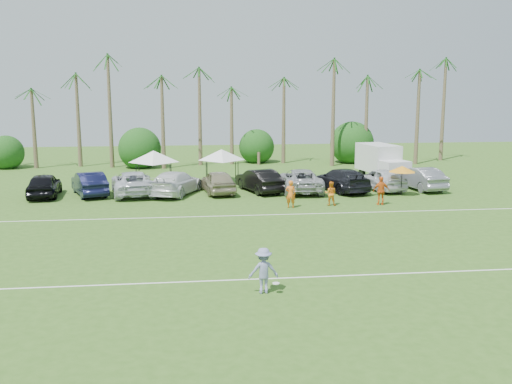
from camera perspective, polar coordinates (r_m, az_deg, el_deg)
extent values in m
plane|color=#345B1B|center=(21.52, -3.19, -10.56)|extent=(120.00, 120.00, 0.00)
cube|color=white|center=(23.40, -3.51, -8.82)|extent=(80.00, 0.10, 0.01)
cube|color=white|center=(34.96, -4.66, -2.44)|extent=(80.00, 0.10, 0.01)
cone|color=brown|center=(60.29, -22.12, 6.46)|extent=(0.44, 0.44, 9.00)
cone|color=brown|center=(59.15, -17.44, 7.17)|extent=(0.44, 0.44, 10.00)
cone|color=brown|center=(58.53, -13.58, 7.81)|extent=(0.44, 0.44, 11.00)
cone|color=brown|center=(58.28, -9.59, 6.47)|extent=(0.44, 0.44, 8.00)
cone|color=brown|center=(58.19, -5.64, 7.05)|extent=(0.44, 0.44, 9.00)
cone|color=brown|center=(58.39, -1.68, 7.59)|extent=(0.44, 0.44, 10.00)
cone|color=brown|center=(58.86, 2.23, 8.10)|extent=(0.44, 0.44, 11.00)
cone|color=brown|center=(59.92, 6.98, 6.63)|extent=(0.44, 0.44, 8.00)
cone|color=brown|center=(61.27, 11.58, 7.05)|extent=(0.44, 0.44, 9.00)
cone|color=brown|center=(62.99, 15.95, 7.40)|extent=(0.44, 0.44, 10.00)
cone|color=brown|center=(64.62, 19.28, 7.73)|extent=(0.44, 0.44, 11.00)
cylinder|color=brown|center=(62.10, -23.43, 2.93)|extent=(0.30, 0.30, 1.40)
sphere|color=#134312|center=(61.99, -23.50, 3.94)|extent=(4.00, 4.00, 4.00)
cylinder|color=brown|center=(59.69, -11.37, 3.31)|extent=(0.30, 0.30, 1.40)
sphere|color=#134312|center=(59.58, -11.41, 4.36)|extent=(4.00, 4.00, 4.00)
cylinder|color=brown|center=(59.93, 0.16, 3.54)|extent=(0.30, 0.30, 1.40)
sphere|color=#134312|center=(59.82, 0.16, 4.59)|extent=(4.00, 4.00, 4.00)
cylinder|color=brown|center=(61.94, 9.40, 3.62)|extent=(0.30, 0.30, 1.40)
sphere|color=#134312|center=(61.82, 9.43, 4.63)|extent=(4.00, 4.00, 4.00)
imported|color=orange|center=(37.30, 3.48, -0.21)|extent=(0.75, 0.58, 1.82)
imported|color=orange|center=(38.35, 7.47, -0.14)|extent=(0.93, 0.82, 1.61)
imported|color=orange|center=(39.03, 12.41, 0.12)|extent=(1.16, 0.54, 1.93)
cube|color=silver|center=(50.25, 12.10, 3.38)|extent=(2.96, 4.54, 2.29)
cube|color=silver|center=(47.84, 13.73, 1.88)|extent=(2.35, 1.98, 1.92)
cube|color=black|center=(47.29, 14.13, 1.43)|extent=(2.12, 0.62, 0.92)
cube|color=#E5590C|center=(50.86, 13.23, 2.95)|extent=(0.26, 1.45, 0.82)
cylinder|color=black|center=(47.62, 12.63, 1.22)|extent=(0.41, 0.86, 0.82)
cylinder|color=black|center=(48.53, 14.53, 1.30)|extent=(0.41, 0.86, 0.82)
cylinder|color=black|center=(50.98, 10.55, 1.87)|extent=(0.41, 0.86, 0.82)
cylinder|color=black|center=(51.83, 12.36, 1.94)|extent=(0.41, 0.86, 0.82)
cylinder|color=black|center=(45.52, -11.88, 1.52)|extent=(0.06, 0.06, 1.89)
cylinder|color=black|center=(45.36, -8.57, 1.59)|extent=(0.06, 0.06, 1.89)
cylinder|color=black|center=(48.11, -11.61, 1.99)|extent=(0.06, 0.06, 1.89)
cylinder|color=black|center=(47.96, -8.48, 2.06)|extent=(0.06, 0.06, 1.89)
pyramid|color=white|center=(46.49, -10.21, 4.09)|extent=(4.07, 4.07, 0.94)
cylinder|color=black|center=(46.71, -4.91, 1.88)|extent=(0.06, 0.06, 1.82)
cylinder|color=black|center=(46.86, -1.80, 1.94)|extent=(0.06, 0.06, 1.82)
cylinder|color=black|center=(49.22, -5.01, 2.30)|extent=(0.06, 0.06, 1.82)
cylinder|color=black|center=(49.36, -2.06, 2.35)|extent=(0.06, 0.06, 1.82)
pyramid|color=white|center=(47.80, -3.47, 4.29)|extent=(3.94, 3.94, 0.91)
cylinder|color=black|center=(42.87, 14.35, 0.95)|extent=(0.05, 0.05, 1.96)
cone|color=orange|center=(42.73, 14.41, 2.25)|extent=(1.96, 1.96, 0.45)
imported|color=#7D82B1|center=(21.75, 0.75, -7.86)|extent=(1.16, 0.70, 1.76)
cylinder|color=white|center=(21.82, 2.02, -9.11)|extent=(0.27, 0.27, 0.03)
imported|color=black|center=(43.87, -20.43, 0.67)|extent=(2.49, 5.25, 1.73)
imported|color=#111434|center=(43.48, -16.33, 0.83)|extent=(3.51, 5.57, 1.73)
imported|color=silver|center=(42.92, -12.23, 0.89)|extent=(3.85, 6.62, 1.73)
imported|color=silver|center=(42.41, -8.05, 0.91)|extent=(4.42, 6.44, 1.73)
imported|color=gray|center=(42.65, -3.83, 1.04)|extent=(2.75, 5.32, 1.73)
imported|color=black|center=(43.16, 0.32, 1.17)|extent=(3.33, 5.56, 1.73)
imported|color=#A6A8AA|center=(43.36, 4.49, 1.18)|extent=(3.24, 6.39, 1.73)
imported|color=black|center=(43.97, 8.53, 1.22)|extent=(3.77, 6.37, 1.73)
imported|color=silver|center=(44.85, 12.41, 1.27)|extent=(2.93, 5.37, 1.73)
imported|color=gray|center=(46.01, 16.09, 1.33)|extent=(2.59, 5.47, 1.73)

